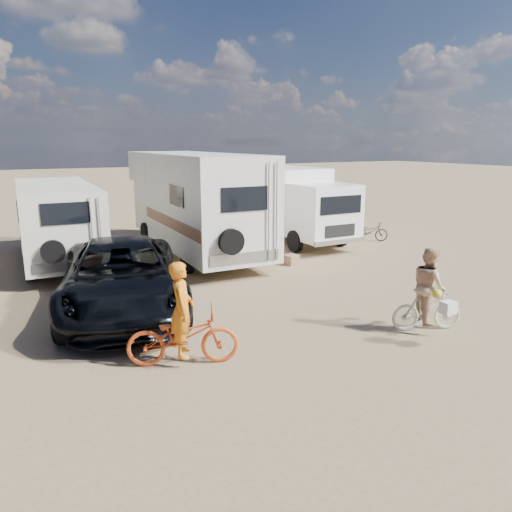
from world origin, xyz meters
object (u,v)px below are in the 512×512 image
box_truck (291,205)px  bike_parked (369,232)px  rv_main (194,204)px  bike_man (183,337)px  rider_man (182,319)px  cooler (173,272)px  crate (291,260)px  bike_woman (427,309)px  rider_woman (428,294)px  dark_suv (122,277)px  rv_left (58,224)px

box_truck → bike_parked: bearing=-32.8°
rv_main → bike_man: size_ratio=4.22×
rider_man → cooler: rider_man is taller
box_truck → crate: bearing=-121.9°
bike_woman → rider_woman: rider_woman is taller
dark_suv → bike_woman: dark_suv is taller
rv_left → cooler: rv_left is taller
rv_left → dark_suv: 5.93m
rv_main → bike_man: bearing=-111.1°
dark_suv → bike_man: dark_suv is taller
box_truck → rider_woman: size_ratio=3.99×
dark_suv → bike_man: bearing=-73.1°
dark_suv → bike_man: size_ratio=2.98×
bike_woman → cooler: bike_woman is taller
dark_suv → bike_woman: (5.44, -4.29, -0.37)m
rv_main → rider_man: size_ratio=4.86×
rv_left → bike_parked: (11.47, -2.15, -0.90)m
rv_left → box_truck: size_ratio=1.04×
bike_woman → rider_woman: (0.00, 0.00, 0.35)m
rider_man → bike_woman: bearing=-79.1°
bike_man → bike_woman: size_ratio=1.31×
bike_man → rider_man: (0.00, 0.00, 0.34)m
rv_main → bike_woman: rv_main is taller
rv_left → cooler: bearing=-54.4°
dark_suv → cooler: size_ratio=10.10×
rv_left → rider_man: rv_left is taller
dark_suv → rider_woman: (5.44, -4.29, -0.01)m
crate → box_truck: bearing=58.5°
crate → cooler: bearing=179.1°
box_truck → dark_suv: 9.71m
rv_main → rv_left: rv_main is taller
rv_main → box_truck: (4.32, 0.42, -0.31)m
bike_man → bike_parked: size_ratio=1.31×
bike_man → dark_suv: bearing=25.1°
rv_main → crate: size_ratio=20.90×
rv_left → bike_woman: bearing=-57.0°
rider_woman → cooler: rider_woman is taller
rv_left → dark_suv: (0.77, -5.86, -0.47)m
rv_left → bike_parked: 11.70m
bike_parked → crate: bike_parked is taller
rv_left → cooler: size_ratio=11.40×
dark_suv → bike_parked: size_ratio=3.90×
dark_suv → rv_main: bearing=65.5°
box_truck → dark_suv: size_ratio=1.09×
dark_suv → rider_woman: bearing=-26.1°
box_truck → dark_suv: box_truck is taller
rv_left → crate: 7.82m
box_truck → cooler: box_truck is taller
box_truck → rider_woman: box_truck is taller
rider_man → cooler: bearing=4.0°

